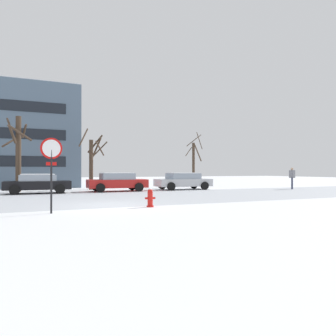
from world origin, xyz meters
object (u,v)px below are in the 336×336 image
(stop_sign, at_px, (51,160))
(pedestrian_crossing, at_px, (292,176))
(fire_hydrant, at_px, (150,197))
(parked_car_black, at_px, (38,183))
(parked_car_silver, at_px, (183,181))
(parked_car_red, at_px, (117,182))

(stop_sign, distance_m, pedestrian_crossing, 20.86)
(stop_sign, xyz_separation_m, fire_hydrant, (3.94, 0.48, -1.50))
(stop_sign, xyz_separation_m, pedestrian_crossing, (19.22, 8.06, -0.86))
(stop_sign, height_order, pedestrian_crossing, stop_sign)
(parked_car_black, relative_size, parked_car_silver, 0.94)
(parked_car_red, bearing_deg, stop_sign, -115.55)
(stop_sign, height_order, parked_car_red, stop_sign)
(parked_car_black, height_order, pedestrian_crossing, pedestrian_crossing)
(stop_sign, height_order, fire_hydrant, stop_sign)
(parked_car_silver, distance_m, pedestrian_crossing, 9.03)
(parked_car_black, relative_size, pedestrian_crossing, 2.38)
(stop_sign, distance_m, parked_car_silver, 15.52)
(fire_hydrant, xyz_separation_m, pedestrian_crossing, (15.28, 7.58, 0.64))
(pedestrian_crossing, bearing_deg, parked_car_red, 167.65)
(fire_hydrant, distance_m, parked_car_silver, 12.64)
(parked_car_black, relative_size, parked_car_red, 0.97)
(stop_sign, height_order, parked_car_black, stop_sign)
(stop_sign, bearing_deg, fire_hydrant, 6.98)
(parked_car_red, bearing_deg, parked_car_silver, 0.33)
(fire_hydrant, xyz_separation_m, parked_car_silver, (6.80, 10.65, 0.30))
(parked_car_red, distance_m, parked_car_silver, 5.43)
(stop_sign, relative_size, parked_car_black, 0.64)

